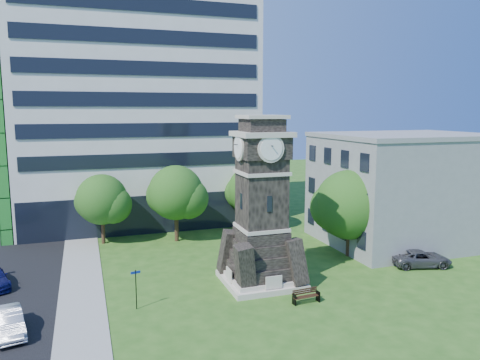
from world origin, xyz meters
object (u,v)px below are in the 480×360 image
object	(u,v)px
car_street_mid	(8,322)
car_east_lot	(421,258)
park_bench	(306,295)
clock_tower	(261,212)
street_sign	(136,285)

from	to	relation	value
car_street_mid	car_east_lot	world-z (taller)	car_street_mid
park_bench	car_street_mid	bearing A→B (deg)	170.49
car_street_mid	park_bench	bearing A→B (deg)	-17.60
clock_tower	street_sign	world-z (taller)	clock_tower
clock_tower	car_east_lot	xyz separation A→B (m)	(13.63, -0.74, -4.62)
street_sign	car_east_lot	bearing A→B (deg)	-8.91
park_bench	clock_tower	bearing A→B (deg)	104.21
car_east_lot	street_sign	bearing A→B (deg)	107.36
park_bench	street_sign	distance (m)	11.02
clock_tower	street_sign	distance (m)	10.03
car_east_lot	street_sign	size ratio (longest dim) A/B	1.84
car_east_lot	street_sign	distance (m)	22.84
clock_tower	street_sign	bearing A→B (deg)	-169.15
car_east_lot	park_bench	distance (m)	12.66
street_sign	park_bench	bearing A→B (deg)	-25.01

